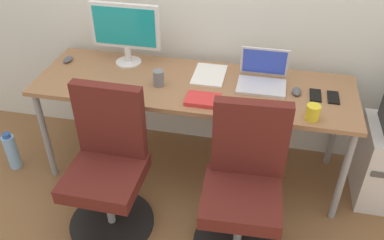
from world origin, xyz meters
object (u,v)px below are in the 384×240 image
Objects in this scene: office_chair_right at (243,189)px; water_bottle_on_floor at (12,151)px; office_chair_left at (108,169)px; coffee_mug at (313,112)px; open_laptop at (263,76)px; desktop_monitor at (125,30)px.

office_chair_right is 1.78m from water_bottle_on_floor.
coffee_mug is at bearing 15.71° from office_chair_left.
office_chair_left is 10.22× the size of coffee_mug.
open_laptop reaches higher than office_chair_left.
water_bottle_on_floor is 1.25m from desktop_monitor.
open_laptop is (1.76, 0.35, 0.65)m from water_bottle_on_floor.
coffee_mug is at bearing -47.91° from open_laptop.
office_chair_left and office_chair_right have the same top height.
open_laptop reaches higher than coffee_mug.
desktop_monitor reaches higher than office_chair_left.
open_laptop is 3.37× the size of coffee_mug.
coffee_mug is (1.15, 0.32, 0.36)m from office_chair_left.
desktop_monitor reaches higher than coffee_mug.
office_chair_right is 10.22× the size of coffee_mug.
office_chair_left is at bearing -82.21° from desktop_monitor.
desktop_monitor reaches higher than office_chair_right.
office_chair_right reaches higher than coffee_mug.
office_chair_left is 1.01m from water_bottle_on_floor.
office_chair_left is 0.82m from office_chair_right.
desktop_monitor is (-0.10, 0.76, 0.56)m from office_chair_left.
office_chair_right is at bearing -0.01° from office_chair_left.
open_laptop reaches higher than office_chair_right.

